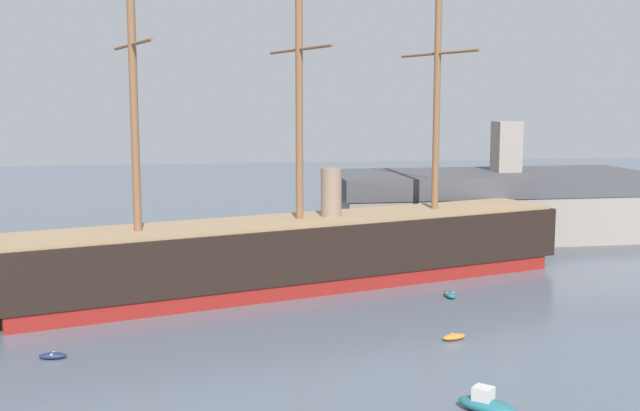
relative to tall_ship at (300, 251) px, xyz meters
name	(u,v)px	position (x,y,z in m)	size (l,w,h in m)	color
tall_ship	(300,251)	(0.00, 0.00, 0.00)	(70.13, 26.43, 34.61)	maroon
motorboat_foreground_right	(486,404)	(6.84, -33.87, -3.21)	(3.82, 3.82, 1.60)	#236670
dinghy_mid_left	(53,356)	(-21.37, -18.95, -3.53)	(2.10, 1.06, 0.48)	#1E284C
dinghy_mid_right	(454,337)	(9.76, -19.50, -3.52)	(2.26, 1.44, 0.49)	orange
dinghy_alongside_bow	(80,314)	(-20.82, -7.75, -3.44)	(2.27, 3.02, 0.65)	orange
dinghy_alongside_stern	(450,295)	(13.89, -6.49, -3.50)	(1.13, 2.32, 0.53)	#236670
dinghy_distant_centre	(263,252)	(-2.18, 17.54, -3.46)	(1.16, 2.59, 0.61)	orange
dockside_warehouse_right	(488,208)	(27.95, 19.51, 1.07)	(44.57, 18.14, 16.26)	#565659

